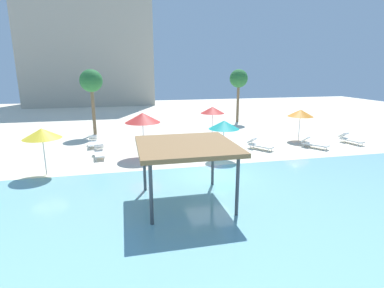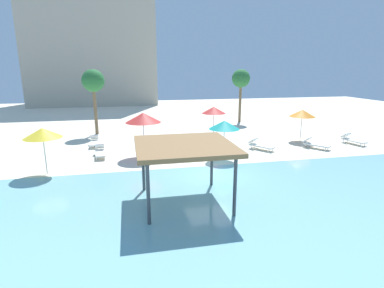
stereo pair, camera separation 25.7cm
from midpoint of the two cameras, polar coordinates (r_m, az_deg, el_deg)
ground_plane at (r=16.54m, az=3.93°, el=-5.92°), size 80.00×80.00×0.00m
lagoon_water at (r=12.00m, az=10.99°, el=-14.16°), size 44.00×13.50×0.04m
shade_pavilion at (r=12.55m, az=-0.83°, el=-0.71°), size 4.01×4.01×2.62m
beach_umbrella_teal_0 at (r=19.07m, az=6.49°, el=3.59°), size 1.93×1.93×2.48m
beach_umbrella_orange_1 at (r=25.62m, az=20.34°, el=5.45°), size 2.01×2.01×2.47m
beach_umbrella_yellow_2 at (r=17.95m, az=-25.97°, el=1.87°), size 1.98×1.98×2.57m
beach_umbrella_red_3 at (r=19.73m, az=-8.83°, el=4.93°), size 2.28×2.28×2.88m
beach_umbrella_red_4 at (r=24.19m, az=4.41°, el=6.38°), size 1.90×1.90×2.69m
lounge_chair_0 at (r=20.75m, az=-16.57°, el=-1.37°), size 0.78×1.95×0.74m
lounge_chair_1 at (r=26.37m, az=28.16°, el=0.76°), size 1.07×1.99×0.74m
lounge_chair_2 at (r=23.73m, az=-17.63°, el=0.46°), size 0.68×1.92×0.74m
lounge_chair_3 at (r=21.05m, az=4.71°, el=-0.60°), size 1.25×1.98×0.74m
lounge_chair_4 at (r=22.18m, az=12.97°, el=-0.15°), size 1.56×1.91×0.74m
lounge_chair_5 at (r=23.73m, az=22.37°, el=0.05°), size 1.57×1.90×0.74m
palm_tree_0 at (r=32.80m, az=9.42°, el=11.88°), size 1.90×1.90×5.56m
palm_tree_1 at (r=27.44m, az=-17.85°, el=11.05°), size 1.90×1.90×5.58m
hotel_block_0 at (r=53.27m, az=-18.06°, el=18.63°), size 19.10×10.77×20.97m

